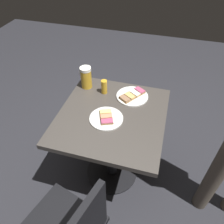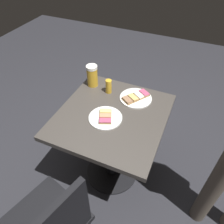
{
  "view_description": "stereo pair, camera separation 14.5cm",
  "coord_description": "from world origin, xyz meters",
  "px_view_note": "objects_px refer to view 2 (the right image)",
  "views": [
    {
      "loc": [
        1.02,
        0.29,
        1.72
      ],
      "look_at": [
        0.0,
        0.0,
        0.73
      ],
      "focal_mm": 34.94,
      "sensor_mm": 36.0,
      "label": 1
    },
    {
      "loc": [
        0.97,
        0.43,
        1.72
      ],
      "look_at": [
        0.0,
        0.0,
        0.73
      ],
      "focal_mm": 34.94,
      "sensor_mm": 36.0,
      "label": 2
    }
  ],
  "objects_px": {
    "plate_far": "(105,117)",
    "beer_glass_small": "(109,86)",
    "plate_near": "(136,98)",
    "beer_mug": "(92,75)"
  },
  "relations": [
    {
      "from": "beer_mug",
      "to": "beer_glass_small",
      "type": "distance_m",
      "value": 0.16
    },
    {
      "from": "plate_far",
      "to": "beer_mug",
      "type": "height_order",
      "value": "beer_mug"
    },
    {
      "from": "plate_near",
      "to": "beer_mug",
      "type": "bearing_deg",
      "value": -94.85
    },
    {
      "from": "beer_glass_small",
      "to": "plate_near",
      "type": "bearing_deg",
      "value": 92.19
    },
    {
      "from": "plate_near",
      "to": "plate_far",
      "type": "height_order",
      "value": "same"
    },
    {
      "from": "plate_near",
      "to": "beer_glass_small",
      "type": "xyz_separation_m",
      "value": [
        0.01,
        -0.21,
        0.04
      ]
    },
    {
      "from": "plate_far",
      "to": "beer_glass_small",
      "type": "distance_m",
      "value": 0.29
    },
    {
      "from": "plate_near",
      "to": "beer_mug",
      "type": "distance_m",
      "value": 0.38
    },
    {
      "from": "plate_far",
      "to": "beer_glass_small",
      "type": "xyz_separation_m",
      "value": [
        -0.27,
        -0.1,
        0.04
      ]
    },
    {
      "from": "plate_far",
      "to": "beer_glass_small",
      "type": "height_order",
      "value": "beer_glass_small"
    }
  ]
}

